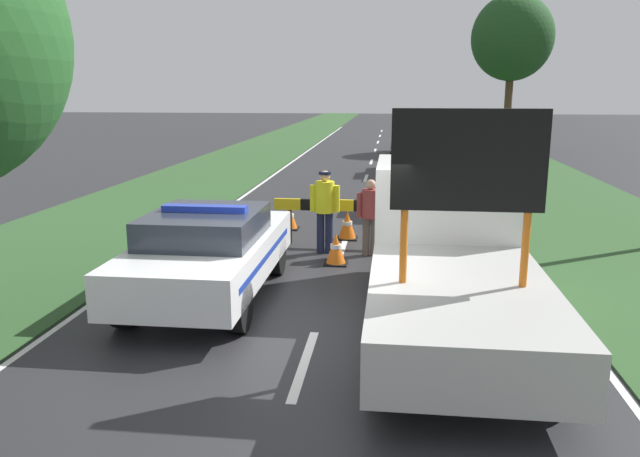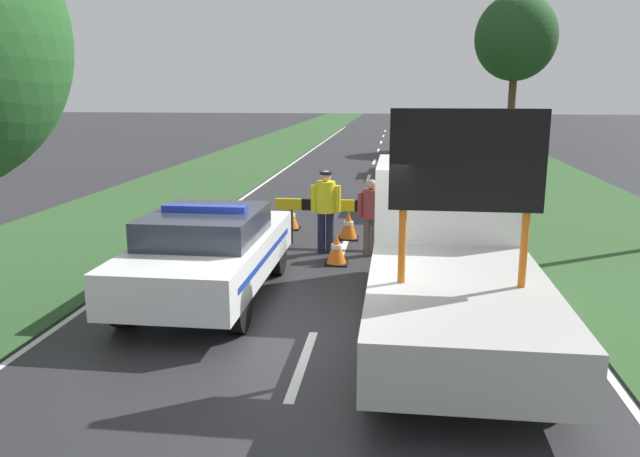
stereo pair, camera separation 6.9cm
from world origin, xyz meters
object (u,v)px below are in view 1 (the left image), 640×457
at_px(pedestrian_civilian, 370,211).
at_px(queued_car_sedan_black, 414,153).
at_px(police_officer, 325,204).
at_px(queued_car_van_white, 425,177).
at_px(traffic_cone_behind_barrier, 465,248).
at_px(queued_car_wagon_maroon, 411,138).
at_px(traffic_cone_near_police, 336,249).
at_px(traffic_cone_lane_edge, 465,228).
at_px(traffic_cone_centre_front, 290,217).
at_px(roadside_tree_near_left, 512,38).
at_px(work_truck, 449,247).
at_px(police_car, 209,251).
at_px(traffic_cone_near_truck, 347,225).
at_px(road_barrier, 354,208).

distance_m(pedestrian_civilian, queued_car_sedan_black, 13.00).
bearing_deg(police_officer, pedestrian_civilian, -170.29).
distance_m(pedestrian_civilian, queued_car_van_white, 5.91).
height_order(traffic_cone_behind_barrier, queued_car_wagon_maroon, queued_car_wagon_maroon).
height_order(traffic_cone_near_police, traffic_cone_behind_barrier, traffic_cone_near_police).
xyz_separation_m(traffic_cone_lane_edge, queued_car_sedan_black, (-0.80, 11.68, 0.49)).
xyz_separation_m(traffic_cone_centre_front, roadside_tree_near_left, (8.65, 21.21, 5.72)).
distance_m(traffic_cone_centre_front, queued_car_sedan_black, 11.22).
distance_m(traffic_cone_near_police, roadside_tree_near_left, 25.89).
relative_size(work_truck, queued_car_van_white, 1.38).
bearing_deg(police_car, traffic_cone_near_truck, 69.59).
height_order(police_officer, traffic_cone_near_truck, police_officer).
xyz_separation_m(police_car, traffic_cone_near_police, (1.86, 2.22, -0.47)).
relative_size(traffic_cone_lane_edge, queued_car_sedan_black, 0.17).
height_order(traffic_cone_centre_front, traffic_cone_near_truck, traffic_cone_near_truck).
bearing_deg(queued_car_van_white, police_officer, 67.85).
bearing_deg(queued_car_wagon_maroon, traffic_cone_behind_barrier, 91.67).
distance_m(traffic_cone_near_police, traffic_cone_near_truck, 2.12).
bearing_deg(traffic_cone_near_police, traffic_cone_lane_edge, 36.94).
xyz_separation_m(traffic_cone_behind_barrier, queued_car_wagon_maroon, (-0.60, 20.68, 0.58)).
xyz_separation_m(work_truck, queued_car_wagon_maroon, (-0.01, 23.68, -0.19)).
relative_size(traffic_cone_near_truck, queued_car_sedan_black, 0.15).
bearing_deg(queued_car_wagon_maroon, traffic_cone_near_truck, 84.41).
bearing_deg(queued_car_sedan_black, queued_car_van_white, 90.89).
xyz_separation_m(traffic_cone_behind_barrier, queued_car_sedan_black, (-0.64, 13.31, 0.55)).
height_order(traffic_cone_near_police, roadside_tree_near_left, roadside_tree_near_left).
bearing_deg(queued_car_wagon_maroon, work_truck, 90.02).
relative_size(police_car, police_officer, 2.68).
xyz_separation_m(traffic_cone_near_truck, queued_car_van_white, (1.93, 4.38, 0.54)).
height_order(police_car, queued_car_wagon_maroon, queued_car_wagon_maroon).
distance_m(traffic_cone_near_truck, traffic_cone_lane_edge, 2.62).
distance_m(police_car, police_officer, 3.44).
xyz_separation_m(police_officer, traffic_cone_lane_edge, (2.99, 1.17, -0.67)).
xyz_separation_m(police_officer, traffic_cone_near_truck, (0.37, 1.28, -0.71)).
distance_m(pedestrian_civilian, queued_car_wagon_maroon, 20.35).
distance_m(road_barrier, queued_car_van_white, 5.25).
relative_size(traffic_cone_centre_front, traffic_cone_behind_barrier, 1.01).
distance_m(traffic_cone_lane_edge, queued_car_sedan_black, 11.71).
xyz_separation_m(police_officer, pedestrian_civilian, (0.94, -0.09, -0.10)).
bearing_deg(police_officer, queued_car_van_white, -97.01).
bearing_deg(queued_car_van_white, traffic_cone_behind_barrier, 94.92).
bearing_deg(police_officer, traffic_cone_centre_front, -47.67).
bearing_deg(traffic_cone_near_truck, queued_car_van_white, 66.22).
bearing_deg(queued_car_van_white, traffic_cone_near_police, 72.96).
distance_m(police_officer, traffic_cone_near_truck, 1.51).
bearing_deg(queued_car_van_white, roadside_tree_near_left, -106.53).
relative_size(police_officer, queued_car_wagon_maroon, 0.38).
xyz_separation_m(traffic_cone_near_police, roadside_tree_near_left, (7.24, 24.19, 5.70)).
relative_size(traffic_cone_near_police, traffic_cone_lane_edge, 0.87).
bearing_deg(work_truck, queued_car_sedan_black, -88.88).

